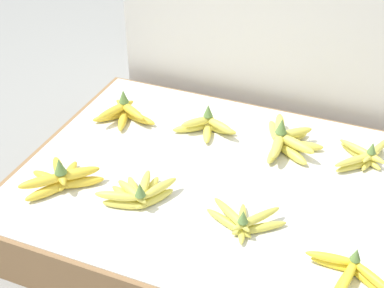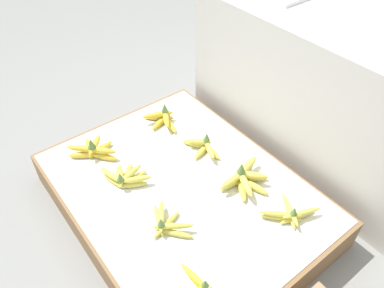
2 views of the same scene
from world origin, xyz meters
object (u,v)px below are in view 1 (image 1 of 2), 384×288
banana_bunch_front_left (61,178)px  banana_bunch_middle_left (124,112)px  banana_bunch_front_midright (244,221)px  banana_bunch_front_midleft (138,193)px  banana_bunch_middle_midleft (207,126)px  banana_bunch_front_right (351,271)px  banana_bunch_middle_midright (286,140)px  banana_bunch_middle_right (365,156)px

banana_bunch_front_left → banana_bunch_middle_left: 0.40m
banana_bunch_front_left → banana_bunch_front_midright: size_ratio=0.99×
banana_bunch_front_midleft → banana_bunch_middle_midleft: bearing=81.4°
banana_bunch_front_left → banana_bunch_front_right: (0.84, -0.03, -0.01)m
banana_bunch_front_midleft → banana_bunch_middle_midleft: (0.06, 0.40, 0.00)m
banana_bunch_front_midleft → banana_bunch_middle_left: bearing=123.2°
banana_bunch_middle_midright → banana_bunch_front_right: bearing=-59.8°
banana_bunch_front_left → banana_bunch_middle_midleft: 0.52m
banana_bunch_middle_midleft → banana_bunch_middle_midright: (0.27, 0.01, 0.00)m
banana_bunch_front_midright → banana_bunch_middle_midright: bearing=87.5°
banana_bunch_front_midright → banana_bunch_front_right: size_ratio=1.00×
banana_bunch_front_left → banana_bunch_front_right: 0.84m
banana_bunch_middle_midleft → banana_bunch_front_midright: bearing=-57.2°
banana_bunch_front_left → banana_bunch_front_midright: bearing=3.7°
banana_bunch_front_midright → banana_bunch_middle_midright: size_ratio=0.90×
banana_bunch_front_midright → banana_bunch_front_right: (0.29, -0.07, 0.00)m
banana_bunch_front_right → banana_bunch_middle_right: banana_bunch_middle_right is taller
banana_bunch_front_left → banana_bunch_middle_midright: 0.72m
banana_bunch_middle_right → banana_bunch_middle_midleft: bearing=-176.8°
banana_bunch_middle_midleft → banana_bunch_middle_midright: size_ratio=0.86×
banana_bunch_front_midleft → banana_bunch_front_midright: bearing=0.9°
banana_bunch_front_left → banana_bunch_middle_right: 0.93m
banana_bunch_front_right → banana_bunch_middle_midright: banana_bunch_middle_midright is taller
banana_bunch_front_midright → banana_bunch_middle_midright: banana_bunch_middle_midright is taller
banana_bunch_middle_midright → banana_bunch_middle_right: (0.25, 0.02, -0.01)m
banana_bunch_front_left → banana_bunch_middle_midleft: banana_bunch_front_left is taller
banana_bunch_front_right → banana_bunch_front_midright: bearing=166.6°
banana_bunch_middle_left → banana_bunch_middle_midleft: (0.30, 0.03, -0.00)m
banana_bunch_front_midright → banana_bunch_middle_midleft: bearing=122.8°
banana_bunch_front_midright → banana_bunch_middle_midright: 0.40m
banana_bunch_front_right → banana_bunch_middle_midright: 0.55m
banana_bunch_front_midright → banana_bunch_middle_midright: (0.02, 0.40, 0.01)m
banana_bunch_middle_right → banana_bunch_middle_left: bearing=-175.8°
banana_bunch_front_left → banana_bunch_front_right: banana_bunch_front_left is taller
banana_bunch_middle_left → banana_bunch_middle_midright: size_ratio=0.88×
banana_bunch_front_midleft → banana_bunch_front_midright: (0.31, 0.00, -0.00)m
banana_bunch_front_right → banana_bunch_middle_midleft: (-0.54, 0.46, 0.01)m
banana_bunch_front_midleft → banana_bunch_middle_left: banana_bunch_middle_left is taller
banana_bunch_middle_left → banana_bunch_middle_right: banana_bunch_middle_left is taller
banana_bunch_front_midright → banana_bunch_front_right: 0.30m
banana_bunch_front_midright → banana_bunch_middle_midleft: banana_bunch_middle_midleft is taller
banana_bunch_front_midleft → banana_bunch_front_right: 0.61m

